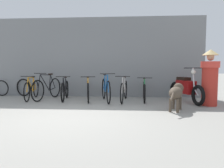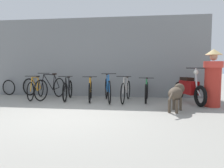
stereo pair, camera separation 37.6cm
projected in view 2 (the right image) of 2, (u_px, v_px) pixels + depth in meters
The scene contains 14 objects.
ground_plane at pixel (63, 116), 5.03m from camera, with size 60.00×60.00×0.00m, color gray.
shop_wall_back at pixel (95, 57), 8.33m from camera, with size 8.34×0.20×2.96m.
bicycle_0 at pixel (36, 89), 7.71m from camera, with size 0.46×1.70×0.83m.
bicycle_1 at pixel (51, 88), 7.67m from camera, with size 0.50×1.75×0.93m.
bicycle_2 at pixel (68, 90), 7.46m from camera, with size 0.46×1.61×0.83m.
bicycle_3 at pixel (90, 90), 7.34m from camera, with size 0.50×1.71×0.83m.
bicycle_4 at pixel (108, 90), 7.12m from camera, with size 0.56×1.75×0.93m.
bicycle_5 at pixel (126, 91), 7.11m from camera, with size 0.46×1.71×0.85m.
bicycle_6 at pixel (146, 91), 7.16m from camera, with size 0.46×1.65×0.80m.
motorcycle at pixel (189, 89), 6.83m from camera, with size 0.71×1.94×1.11m.
stray_dog at pixel (176, 93), 5.59m from camera, with size 0.61×1.20×0.69m.
person_in_robes at pixel (213, 77), 6.15m from camera, with size 0.74×0.74×1.63m.
spare_tire_left at pixel (29, 87), 8.54m from camera, with size 0.66×0.24×0.68m.
spare_tire_right at pixel (9, 87), 8.67m from camera, with size 0.61×0.14×0.61m.
Camera 2 is at (1.80, -4.75, 1.15)m, focal length 35.00 mm.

